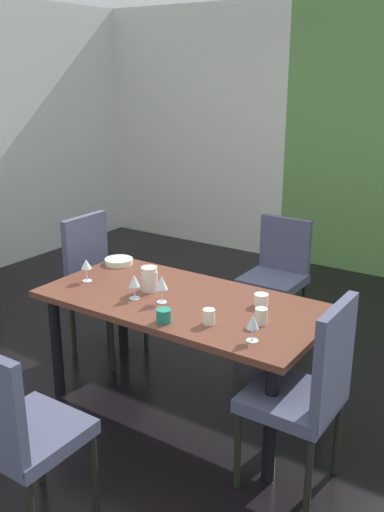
{
  "coord_description": "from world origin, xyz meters",
  "views": [
    {
      "loc": [
        2.15,
        -2.79,
        2.04
      ],
      "look_at": [
        0.14,
        0.22,
        0.85
      ],
      "focal_mm": 40.0,
      "sensor_mm": 36.0,
      "label": 1
    }
  ],
  "objects_px": {
    "chair_left_far": "(99,279)",
    "wine_glass_west": "(253,323)",
    "serving_bowl_east": "(119,261)",
    "cup_rear": "(209,317)",
    "wine_glass_north": "(86,265)",
    "chair_right_near": "(308,387)",
    "chair_head_near": "(15,428)",
    "wine_glass_left": "(134,282)",
    "cup_corner": "(261,316)",
    "cup_front": "(261,300)",
    "cup_center": "(164,316)",
    "wine_glass_right": "(162,283)",
    "pitcher_near_shelf": "(149,279)",
    "dining_table": "(182,312)",
    "chair_head_far": "(277,270)"
  },
  "relations": [
    {
      "from": "chair_head_far",
      "to": "wine_glass_north",
      "type": "height_order",
      "value": "chair_head_far"
    },
    {
      "from": "chair_right_near",
      "to": "wine_glass_left",
      "type": "bearing_deg",
      "value": 84.26
    },
    {
      "from": "serving_bowl_east",
      "to": "cup_center",
      "type": "height_order",
      "value": "cup_center"
    },
    {
      "from": "wine_glass_north",
      "to": "cup_rear",
      "type": "xyz_separation_m",
      "value": [
        1.01,
        -0.12,
        -0.07
      ]
    },
    {
      "from": "chair_head_near",
      "to": "wine_glass_north",
      "type": "distance_m",
      "value": 1.38
    },
    {
      "from": "cup_corner",
      "to": "cup_front",
      "type": "xyz_separation_m",
      "value": [
        -0.12,
        0.23,
        -0.01
      ]
    },
    {
      "from": "dining_table",
      "to": "cup_rear",
      "type": "height_order",
      "value": "cup_rear"
    },
    {
      "from": "wine_glass_north",
      "to": "wine_glass_left",
      "type": "distance_m",
      "value": 0.45
    },
    {
      "from": "dining_table",
      "to": "chair_left_far",
      "type": "bearing_deg",
      "value": 163.68
    },
    {
      "from": "chair_head_near",
      "to": "cup_corner",
      "type": "relative_size",
      "value": 10.81
    },
    {
      "from": "serving_bowl_east",
      "to": "wine_glass_right",
      "type": "bearing_deg",
      "value": -30.41
    },
    {
      "from": "wine_glass_right",
      "to": "pitcher_near_shelf",
      "type": "xyz_separation_m",
      "value": [
        -0.18,
        0.11,
        -0.04
      ]
    },
    {
      "from": "chair_head_far",
      "to": "wine_glass_west",
      "type": "xyz_separation_m",
      "value": [
        0.58,
        -1.52,
        0.29
      ]
    },
    {
      "from": "chair_head_far",
      "to": "cup_corner",
      "type": "height_order",
      "value": "chair_head_far"
    },
    {
      "from": "pitcher_near_shelf",
      "to": "wine_glass_west",
      "type": "bearing_deg",
      "value": -16.98
    },
    {
      "from": "chair_right_near",
      "to": "chair_left_far",
      "type": "relative_size",
      "value": 0.99
    },
    {
      "from": "dining_table",
      "to": "wine_glass_left",
      "type": "bearing_deg",
      "value": -147.01
    },
    {
      "from": "chair_right_near",
      "to": "cup_rear",
      "type": "bearing_deg",
      "value": 84.22
    },
    {
      "from": "serving_bowl_east",
      "to": "cup_rear",
      "type": "xyz_separation_m",
      "value": [
        1.06,
        -0.49,
        0.02
      ]
    },
    {
      "from": "wine_glass_west",
      "to": "wine_glass_left",
      "type": "relative_size",
      "value": 0.96
    },
    {
      "from": "chair_right_near",
      "to": "chair_left_far",
      "type": "distance_m",
      "value": 1.94
    },
    {
      "from": "wine_glass_west",
      "to": "cup_rear",
      "type": "bearing_deg",
      "value": 170.14
    },
    {
      "from": "chair_left_far",
      "to": "wine_glass_west",
      "type": "height_order",
      "value": "chair_left_far"
    },
    {
      "from": "cup_corner",
      "to": "chair_head_far",
      "type": "bearing_deg",
      "value": 111.75
    },
    {
      "from": "wine_glass_west",
      "to": "wine_glass_left",
      "type": "xyz_separation_m",
      "value": [
        -0.85,
        0.11,
        0.01
      ]
    },
    {
      "from": "chair_right_near",
      "to": "wine_glass_right",
      "type": "xyz_separation_m",
      "value": [
        -1.0,
        0.16,
        0.28
      ]
    },
    {
      "from": "chair_head_far",
      "to": "wine_glass_right",
      "type": "bearing_deg",
      "value": 85.85
    },
    {
      "from": "wine_glass_right",
      "to": "cup_front",
      "type": "bearing_deg",
      "value": 29.33
    },
    {
      "from": "cup_rear",
      "to": "dining_table",
      "type": "bearing_deg",
      "value": 146.73
    },
    {
      "from": "chair_right_near",
      "to": "cup_rear",
      "type": "relative_size",
      "value": 12.1
    },
    {
      "from": "wine_glass_right",
      "to": "serving_bowl_east",
      "type": "bearing_deg",
      "value": 149.59
    },
    {
      "from": "chair_head_far",
      "to": "pitcher_near_shelf",
      "type": "relative_size",
      "value": 6.09
    },
    {
      "from": "wine_glass_north",
      "to": "cup_front",
      "type": "height_order",
      "value": "wine_glass_north"
    },
    {
      "from": "chair_right_near",
      "to": "cup_center",
      "type": "xyz_separation_m",
      "value": [
        -0.83,
        -0.05,
        0.19
      ]
    },
    {
      "from": "wine_glass_north",
      "to": "pitcher_near_shelf",
      "type": "distance_m",
      "value": 0.45
    },
    {
      "from": "dining_table",
      "to": "wine_glass_left",
      "type": "relative_size",
      "value": 11.34
    },
    {
      "from": "chair_right_near",
      "to": "cup_rear",
      "type": "xyz_separation_m",
      "value": [
        -0.61,
        0.06,
        0.2
      ]
    },
    {
      "from": "chair_head_far",
      "to": "chair_head_near",
      "type": "height_order",
      "value": "chair_head_near"
    },
    {
      "from": "chair_left_far",
      "to": "pitcher_near_shelf",
      "type": "bearing_deg",
      "value": 68.36
    },
    {
      "from": "wine_glass_right",
      "to": "cup_rear",
      "type": "xyz_separation_m",
      "value": [
        0.39,
        -0.1,
        -0.08
      ]
    },
    {
      "from": "cup_center",
      "to": "wine_glass_west",
      "type": "bearing_deg",
      "value": 7.13
    },
    {
      "from": "cup_center",
      "to": "pitcher_near_shelf",
      "type": "bearing_deg",
      "value": 137.0
    },
    {
      "from": "serving_bowl_east",
      "to": "cup_rear",
      "type": "distance_m",
      "value": 1.17
    },
    {
      "from": "wine_glass_right",
      "to": "cup_center",
      "type": "height_order",
      "value": "wine_glass_right"
    },
    {
      "from": "chair_head_near",
      "to": "wine_glass_left",
      "type": "xyz_separation_m",
      "value": [
        -0.23,
        1.11,
        0.28
      ]
    },
    {
      "from": "chair_right_near",
      "to": "chair_head_near",
      "type": "relative_size",
      "value": 1.05
    },
    {
      "from": "cup_front",
      "to": "wine_glass_left",
      "type": "bearing_deg",
      "value": -154.14
    },
    {
      "from": "chair_right_near",
      "to": "wine_glass_west",
      "type": "height_order",
      "value": "chair_right_near"
    },
    {
      "from": "wine_glass_west",
      "to": "chair_left_far",
      "type": "bearing_deg",
      "value": 160.92
    },
    {
      "from": "serving_bowl_east",
      "to": "dining_table",
      "type": "bearing_deg",
      "value": -20.87
    }
  ]
}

